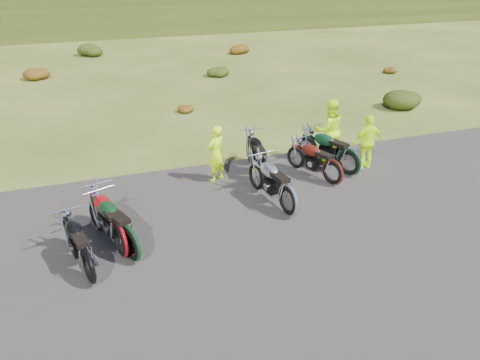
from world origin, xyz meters
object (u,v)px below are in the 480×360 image
object	(u,v)px
person_middle	(216,155)
motorcycle_7	(347,176)
motorcycle_3	(287,216)
motorcycle_0	(92,283)

from	to	relation	value
person_middle	motorcycle_7	bearing A→B (deg)	137.74
motorcycle_3	motorcycle_7	distance (m)	2.95
motorcycle_3	motorcycle_7	size ratio (longest dim) A/B	1.00
motorcycle_0	motorcycle_7	world-z (taller)	motorcycle_7
motorcycle_7	person_middle	xyz separation A→B (m)	(-3.63, 0.86, 0.80)
motorcycle_0	person_middle	world-z (taller)	person_middle
motorcycle_7	person_middle	size ratio (longest dim) A/B	1.42
motorcycle_7	person_middle	bearing A→B (deg)	51.80
motorcycle_3	motorcycle_7	xyz separation A→B (m)	(2.53, 1.51, 0.00)
motorcycle_0	person_middle	xyz separation A→B (m)	(3.53, 3.50, 0.80)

